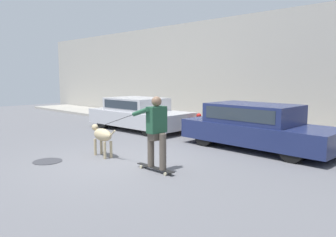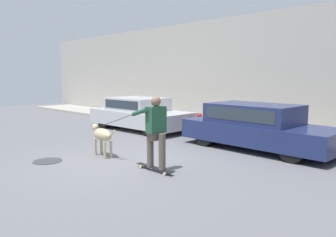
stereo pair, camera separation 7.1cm
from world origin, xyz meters
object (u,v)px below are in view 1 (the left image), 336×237
at_px(parked_car_1, 256,127).
at_px(skateboarder, 156,129).
at_px(dog, 102,136).
at_px(parked_car_0, 139,114).
at_px(fire_hydrant, 199,123).

height_order(parked_car_1, skateboarder, skateboarder).
height_order(dog, skateboarder, skateboarder).
height_order(parked_car_0, fire_hydrant, parked_car_0).
bearing_deg(dog, fire_hydrant, -79.53).
height_order(parked_car_1, fire_hydrant, parked_car_1).
bearing_deg(skateboarder, parked_car_0, -36.04).
bearing_deg(dog, skateboarder, -172.85).
bearing_deg(skateboarder, fire_hydrant, -60.99).
distance_m(parked_car_1, skateboarder, 3.61).
bearing_deg(fire_hydrant, dog, -86.68).
relative_size(parked_car_1, skateboarder, 1.53).
xyz_separation_m(parked_car_1, fire_hydrant, (-2.69, 0.76, -0.23)).
bearing_deg(fire_hydrant, parked_car_1, -15.77).
xyz_separation_m(skateboarder, fire_hydrant, (-2.25, 4.33, -0.53)).
xyz_separation_m(parked_car_0, fire_hydrant, (2.39, 0.76, -0.21)).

